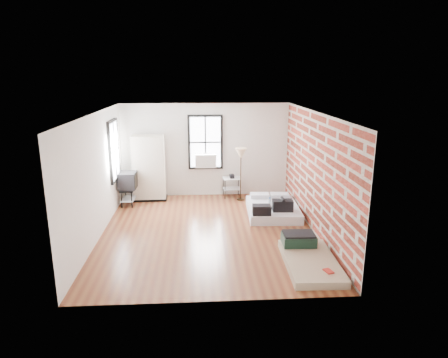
{
  "coord_description": "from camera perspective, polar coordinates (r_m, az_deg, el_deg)",
  "views": [
    {
      "loc": [
        -0.19,
        -8.85,
        3.65
      ],
      "look_at": [
        0.39,
        0.3,
        1.21
      ],
      "focal_mm": 32.0,
      "sensor_mm": 36.0,
      "label": 1
    }
  ],
  "objects": [
    {
      "name": "side_table",
      "position": [
        12.03,
        1.13,
        -0.4
      ],
      "size": [
        0.57,
        0.47,
        0.7
      ],
      "rotation": [
        0.0,
        0.0,
        0.08
      ],
      "color": "black",
      "rests_on": "ground"
    },
    {
      "name": "floor_lamp",
      "position": [
        11.57,
        2.43,
        3.3
      ],
      "size": [
        0.33,
        0.33,
        1.56
      ],
      "color": "#2F200F",
      "rests_on": "ground"
    },
    {
      "name": "mattress_main",
      "position": [
        10.74,
        6.97,
        -4.19
      ],
      "size": [
        1.41,
        1.85,
        0.58
      ],
      "rotation": [
        0.0,
        0.0,
        -0.05
      ],
      "color": "silver",
      "rests_on": "ground"
    },
    {
      "name": "tv_stand",
      "position": [
        11.57,
        -13.57,
        -0.39
      ],
      "size": [
        0.5,
        0.69,
        0.96
      ],
      "rotation": [
        0.0,
        0.0,
        -0.03
      ],
      "color": "black",
      "rests_on": "ground"
    },
    {
      "name": "room_shell",
      "position": [
        9.41,
        -0.98,
        3.17
      ],
      "size": [
        5.02,
        6.02,
        2.8
      ],
      "color": "silver",
      "rests_on": "ground"
    },
    {
      "name": "wardrobe",
      "position": [
        11.9,
        -10.65,
        1.54
      ],
      "size": [
        0.98,
        0.58,
        1.91
      ],
      "rotation": [
        0.0,
        0.0,
        0.03
      ],
      "color": "black",
      "rests_on": "ground"
    },
    {
      "name": "mattress_bare",
      "position": [
        8.26,
        11.84,
        -10.74
      ],
      "size": [
        1.03,
        1.88,
        0.4
      ],
      "rotation": [
        0.0,
        0.0,
        -0.03
      ],
      "color": "tan",
      "rests_on": "ground"
    },
    {
      "name": "ground",
      "position": [
        9.57,
        -2.23,
        -7.53
      ],
      "size": [
        6.0,
        6.0,
        0.0
      ],
      "primitive_type": "plane",
      "color": "#5B2818",
      "rests_on": "ground"
    }
  ]
}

